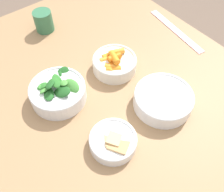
% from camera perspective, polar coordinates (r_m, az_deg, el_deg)
% --- Properties ---
extents(ground_plane, '(10.00, 10.00, 0.00)m').
position_cam_1_polar(ground_plane, '(1.48, -0.14, -16.63)').
color(ground_plane, brown).
extents(dining_table, '(1.20, 0.93, 0.75)m').
position_cam_1_polar(dining_table, '(0.91, -0.22, -2.58)').
color(dining_table, '#99724C').
rests_on(dining_table, ground_plane).
extents(bowl_carrots, '(0.15, 0.15, 0.07)m').
position_cam_1_polar(bowl_carrots, '(0.86, 0.50, 7.53)').
color(bowl_carrots, silver).
rests_on(bowl_carrots, dining_table).
extents(bowl_greens, '(0.18, 0.18, 0.10)m').
position_cam_1_polar(bowl_greens, '(0.80, -12.26, 1.03)').
color(bowl_greens, white).
rests_on(bowl_greens, dining_table).
extents(bowl_beans_hotdog, '(0.18, 0.18, 0.05)m').
position_cam_1_polar(bowl_beans_hotdog, '(0.78, 11.62, -0.83)').
color(bowl_beans_hotdog, white).
rests_on(bowl_beans_hotdog, dining_table).
extents(bowl_cookies, '(0.13, 0.13, 0.04)m').
position_cam_1_polar(bowl_cookies, '(0.70, 0.24, -10.23)').
color(bowl_cookies, white).
rests_on(bowl_cookies, dining_table).
extents(ruler, '(0.30, 0.07, 0.00)m').
position_cam_1_polar(ruler, '(1.07, 14.36, 14.33)').
color(ruler, '#EFB7C6').
rests_on(ruler, dining_table).
extents(cup, '(0.07, 0.07, 0.08)m').
position_cam_1_polar(cup, '(1.06, -15.37, 16.18)').
color(cup, '#336B47').
rests_on(cup, dining_table).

